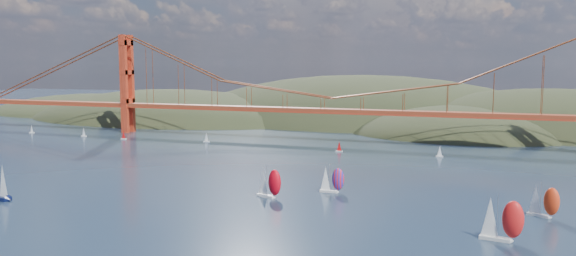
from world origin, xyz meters
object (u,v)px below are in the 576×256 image
(racer_2, at_px, (543,201))
(racer_rwb, at_px, (331,179))
(racer_0, at_px, (269,182))
(racer_1, at_px, (501,219))

(racer_2, distance_m, racer_rwb, 58.84)
(racer_0, xyz_separation_m, racer_rwb, (15.70, 12.47, -0.51))
(racer_1, relative_size, racer_2, 1.17)
(racer_1, distance_m, racer_2, 26.59)
(racer_0, bearing_deg, racer_rwb, 56.55)
(racer_0, distance_m, racer_1, 66.53)
(racer_0, height_order, racer_2, racer_0)
(racer_1, bearing_deg, racer_2, 75.86)
(racer_0, bearing_deg, racer_2, 21.11)
(racer_0, distance_m, racer_2, 74.01)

